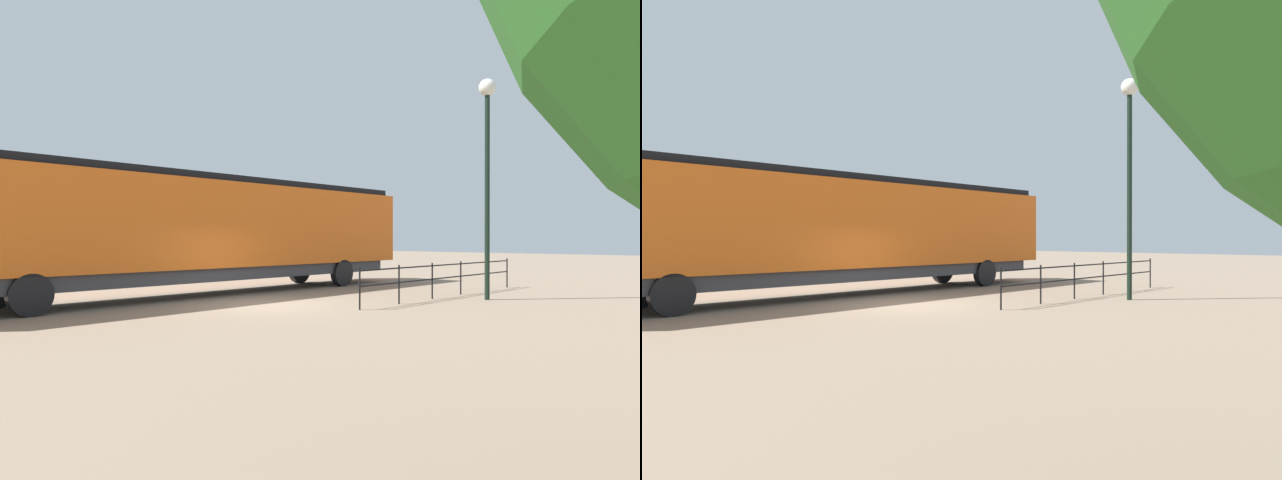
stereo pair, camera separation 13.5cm
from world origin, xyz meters
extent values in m
plane|color=#84705B|center=(0.00, 0.00, 0.00)|extent=(120.00, 120.00, 0.00)
cube|color=orange|center=(-3.85, 0.35, 2.46)|extent=(2.81, 18.92, 2.92)
cube|color=black|center=(-3.85, 8.59, 2.02)|extent=(2.70, 2.45, 2.04)
cube|color=black|center=(-3.85, 0.35, 4.04)|extent=(2.53, 18.16, 0.24)
cube|color=#38383D|center=(-3.85, 0.35, 0.78)|extent=(2.53, 17.41, 0.45)
cylinder|color=black|center=(-5.11, 6.41, 0.55)|extent=(0.30, 1.10, 1.10)
cylinder|color=black|center=(-2.60, 6.41, 0.55)|extent=(0.30, 1.10, 1.10)
cylinder|color=black|center=(-2.60, -5.70, 0.55)|extent=(0.30, 1.10, 1.10)
cylinder|color=black|center=(4.12, 5.81, 3.35)|extent=(0.16, 0.16, 6.70)
sphere|color=silver|center=(4.12, 5.81, 6.87)|extent=(0.55, 0.55, 0.55)
cube|color=black|center=(2.68, 5.77, 1.09)|extent=(0.04, 9.46, 0.04)
cube|color=black|center=(2.68, 5.77, 0.65)|extent=(0.04, 9.46, 0.04)
cylinder|color=black|center=(2.68, 1.04, 0.59)|extent=(0.05, 0.05, 1.18)
cylinder|color=black|center=(2.68, 2.93, 0.59)|extent=(0.05, 0.05, 1.18)
cylinder|color=black|center=(2.68, 4.83, 0.59)|extent=(0.05, 0.05, 1.18)
cylinder|color=black|center=(2.68, 6.72, 0.59)|extent=(0.05, 0.05, 1.18)
cylinder|color=black|center=(2.68, 8.61, 0.59)|extent=(0.05, 0.05, 1.18)
cylinder|color=black|center=(2.68, 10.51, 0.59)|extent=(0.05, 0.05, 1.18)
camera|label=1|loc=(12.23, -10.80, 1.99)|focal=30.75mm
camera|label=2|loc=(12.33, -10.71, 1.99)|focal=30.75mm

